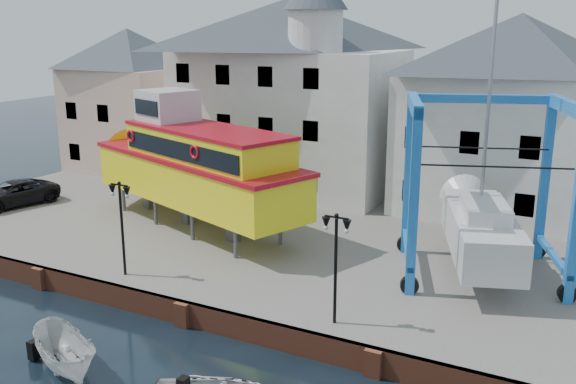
% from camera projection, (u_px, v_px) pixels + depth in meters
% --- Properties ---
extents(ground, '(140.00, 140.00, 0.00)m').
position_uv_depth(ground, '(184.00, 326.00, 25.49)').
color(ground, black).
rests_on(ground, ground).
extents(hardstanding, '(44.00, 22.00, 1.00)m').
position_uv_depth(hardstanding, '(306.00, 235.00, 34.77)').
color(hardstanding, '#605E5A').
rests_on(hardstanding, ground).
extents(quay_wall, '(44.00, 0.47, 1.00)m').
position_uv_depth(quay_wall, '(185.00, 313.00, 25.45)').
color(quay_wall, brown).
rests_on(quay_wall, ground).
extents(building_pink, '(8.00, 7.00, 10.30)m').
position_uv_depth(building_pink, '(131.00, 100.00, 47.44)').
color(building_pink, '#C6A79A').
rests_on(building_pink, hardstanding).
extents(building_white_main, '(14.00, 8.30, 14.00)m').
position_uv_depth(building_white_main, '(290.00, 92.00, 41.54)').
color(building_white_main, silver).
rests_on(building_white_main, hardstanding).
extents(building_white_right, '(12.00, 8.00, 11.20)m').
position_uv_depth(building_white_right, '(514.00, 116.00, 35.98)').
color(building_white_right, silver).
rests_on(building_white_right, hardstanding).
extents(lamp_post_left, '(1.12, 0.32, 4.20)m').
position_uv_depth(lamp_post_left, '(121.00, 205.00, 27.26)').
color(lamp_post_left, black).
rests_on(lamp_post_left, hardstanding).
extents(lamp_post_right, '(1.12, 0.32, 4.20)m').
position_uv_depth(lamp_post_right, '(336.00, 241.00, 22.74)').
color(lamp_post_right, black).
rests_on(lamp_post_right, hardstanding).
extents(tour_boat, '(16.82, 9.20, 7.17)m').
position_uv_depth(tour_boat, '(186.00, 163.00, 34.40)').
color(tour_boat, '#59595E').
rests_on(tour_boat, hardstanding).
extents(travel_lift, '(8.27, 10.00, 14.72)m').
position_uv_depth(travel_lift, '(478.00, 215.00, 28.29)').
color(travel_lift, blue).
rests_on(travel_lift, hardstanding).
extents(van, '(3.75, 5.75, 1.47)m').
position_uv_depth(van, '(13.00, 194.00, 38.50)').
color(van, black).
rests_on(van, hardstanding).
extents(motorboat_a, '(4.37, 3.18, 1.59)m').
position_uv_depth(motorboat_a, '(67.00, 371.00, 22.19)').
color(motorboat_a, silver).
rests_on(motorboat_a, ground).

